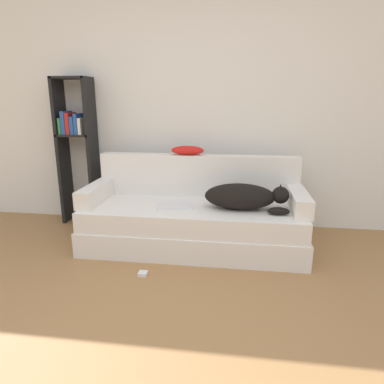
{
  "coord_description": "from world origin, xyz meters",
  "views": [
    {
      "loc": [
        0.51,
        -1.35,
        1.36
      ],
      "look_at": [
        0.1,
        1.57,
        0.56
      ],
      "focal_mm": 32.0,
      "sensor_mm": 36.0,
      "label": 1
    }
  ],
  "objects_px": {
    "couch": "(193,226)",
    "laptop": "(174,205)",
    "dog": "(244,197)",
    "power_adapter": "(143,274)",
    "throw_pillow": "(187,150)",
    "bookshelf": "(76,142)"
  },
  "relations": [
    {
      "from": "dog",
      "to": "throw_pillow",
      "type": "relative_size",
      "value": 2.25
    },
    {
      "from": "dog",
      "to": "throw_pillow",
      "type": "bearing_deg",
      "value": 144.41
    },
    {
      "from": "couch",
      "to": "dog",
      "type": "bearing_deg",
      "value": -8.19
    },
    {
      "from": "dog",
      "to": "laptop",
      "type": "height_order",
      "value": "dog"
    },
    {
      "from": "throw_pillow",
      "to": "bookshelf",
      "type": "distance_m",
      "value": 1.28
    },
    {
      "from": "laptop",
      "to": "dog",
      "type": "bearing_deg",
      "value": -14.56
    },
    {
      "from": "throw_pillow",
      "to": "couch",
      "type": "bearing_deg",
      "value": -72.57
    },
    {
      "from": "dog",
      "to": "bookshelf",
      "type": "xyz_separation_m",
      "value": [
        -1.83,
        0.6,
        0.38
      ]
    },
    {
      "from": "laptop",
      "to": "throw_pillow",
      "type": "height_order",
      "value": "throw_pillow"
    },
    {
      "from": "throw_pillow",
      "to": "power_adapter",
      "type": "distance_m",
      "value": 1.31
    },
    {
      "from": "couch",
      "to": "bookshelf",
      "type": "height_order",
      "value": "bookshelf"
    },
    {
      "from": "laptop",
      "to": "power_adapter",
      "type": "relative_size",
      "value": 5.06
    },
    {
      "from": "laptop",
      "to": "power_adapter",
      "type": "xyz_separation_m",
      "value": [
        -0.15,
        -0.56,
        -0.41
      ]
    },
    {
      "from": "throw_pillow",
      "to": "power_adapter",
      "type": "bearing_deg",
      "value": -102.76
    },
    {
      "from": "couch",
      "to": "laptop",
      "type": "distance_m",
      "value": 0.29
    },
    {
      "from": "couch",
      "to": "power_adapter",
      "type": "xyz_separation_m",
      "value": [
        -0.32,
        -0.62,
        -0.19
      ]
    },
    {
      "from": "couch",
      "to": "laptop",
      "type": "xyz_separation_m",
      "value": [
        -0.17,
        -0.07,
        0.22
      ]
    },
    {
      "from": "couch",
      "to": "dog",
      "type": "height_order",
      "value": "dog"
    },
    {
      "from": "couch",
      "to": "power_adapter",
      "type": "relative_size",
      "value": 28.51
    },
    {
      "from": "bookshelf",
      "to": "couch",
      "type": "bearing_deg",
      "value": -21.26
    },
    {
      "from": "dog",
      "to": "power_adapter",
      "type": "height_order",
      "value": "dog"
    },
    {
      "from": "power_adapter",
      "to": "dog",
      "type": "bearing_deg",
      "value": 35.32
    }
  ]
}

